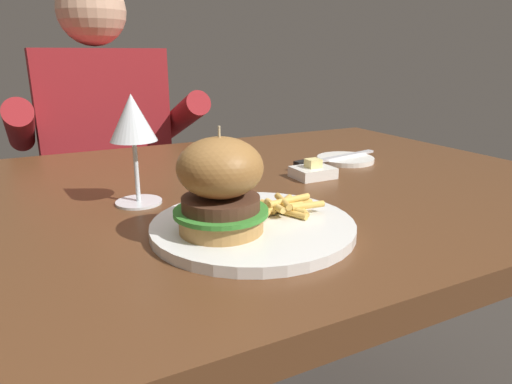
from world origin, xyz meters
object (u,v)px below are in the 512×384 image
at_px(butter_dish, 313,172).
at_px(main_plate, 253,227).
at_px(bread_plate, 345,159).
at_px(wine_glass, 133,123).
at_px(diner_person, 109,188).
at_px(table_knife, 329,159).
at_px(burger_sandwich, 220,185).

bearing_deg(butter_dish, main_plate, -139.39).
distance_m(main_plate, bread_plate, 0.45).
distance_m(wine_glass, diner_person, 0.79).
bearing_deg(table_knife, main_plate, -139.98).
xyz_separation_m(main_plate, bread_plate, (0.36, 0.27, -0.00)).
height_order(table_knife, butter_dish, butter_dish).
height_order(burger_sandwich, diner_person, diner_person).
xyz_separation_m(main_plate, table_knife, (0.31, 0.26, 0.01)).
bearing_deg(butter_dish, table_knife, 38.46).
xyz_separation_m(main_plate, diner_person, (-0.04, 0.92, -0.18)).
height_order(bread_plate, table_knife, table_knife).
xyz_separation_m(burger_sandwich, bread_plate, (0.41, 0.28, -0.07)).
bearing_deg(burger_sandwich, table_knife, 36.93).
distance_m(burger_sandwich, wine_glass, 0.21).
xyz_separation_m(main_plate, butter_dish, (0.23, 0.19, 0.00)).
xyz_separation_m(main_plate, burger_sandwich, (-0.05, -0.01, 0.07)).
height_order(butter_dish, diner_person, diner_person).
bearing_deg(main_plate, table_knife, 40.02).
bearing_deg(wine_glass, table_knife, 10.06).
height_order(burger_sandwich, butter_dish, burger_sandwich).
height_order(burger_sandwich, wine_glass, wine_glass).
height_order(main_plate, diner_person, diner_person).
relative_size(bread_plate, butter_dish, 1.65).
bearing_deg(burger_sandwich, wine_glass, 106.01).
xyz_separation_m(burger_sandwich, diner_person, (0.01, 0.93, -0.25)).
bearing_deg(wine_glass, main_plate, -60.80).
bearing_deg(main_plate, diner_person, 92.37).
distance_m(bread_plate, table_knife, 0.05).
relative_size(burger_sandwich, diner_person, 0.11).
distance_m(bread_plate, diner_person, 0.78).
bearing_deg(bread_plate, wine_glass, -169.91).
xyz_separation_m(butter_dish, diner_person, (-0.26, 0.73, -0.19)).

